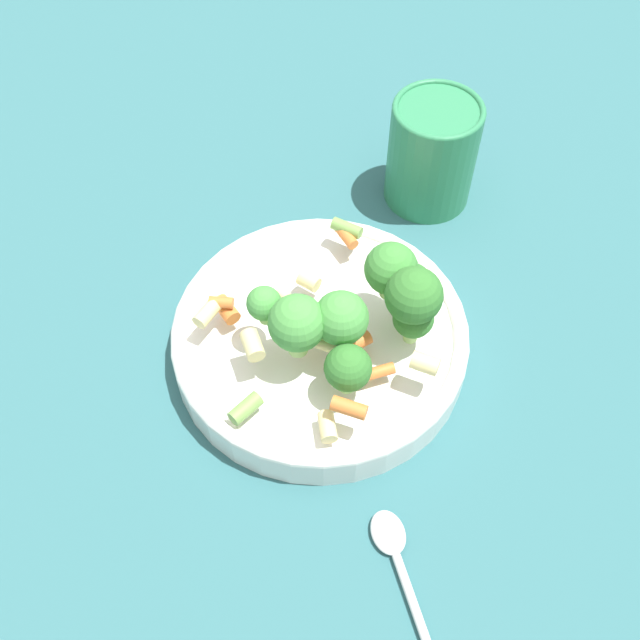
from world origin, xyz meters
The scene contains 5 objects.
ground_plane centered at (0.00, 0.00, 0.00)m, with size 3.00×3.00×0.00m, color #2D6066.
bowl centered at (0.00, 0.00, 0.02)m, with size 0.26×0.26×0.04m.
pasta_salad centered at (-0.01, -0.03, 0.08)m, with size 0.22×0.21×0.08m.
cup centered at (0.21, -0.07, 0.06)m, with size 0.09×0.09×0.11m.
spoon centered at (-0.20, -0.10, 0.00)m, with size 0.18×0.10×0.01m.
Camera 1 is at (-0.36, -0.06, 0.56)m, focal length 42.00 mm.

